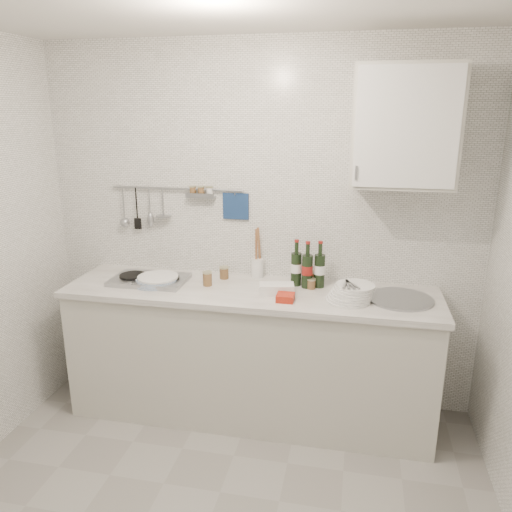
{
  "coord_description": "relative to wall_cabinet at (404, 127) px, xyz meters",
  "views": [
    {
      "loc": [
        0.66,
        -1.89,
        2.05
      ],
      "look_at": [
        0.08,
        0.9,
        1.21
      ],
      "focal_mm": 35.0,
      "sensor_mm": 36.0,
      "label": 1
    }
  ],
  "objects": [
    {
      "name": "jar_c",
      "position": [
        -0.51,
        -0.03,
        -0.99
      ],
      "size": [
        0.06,
        0.06,
        0.07
      ],
      "rotation": [
        0.0,
        0.0,
        0.14
      ],
      "color": "brown",
      "rests_on": "counter"
    },
    {
      "name": "jar_d",
      "position": [
        -1.19,
        -0.11,
        -0.98
      ],
      "size": [
        0.06,
        0.06,
        0.1
      ],
      "rotation": [
        0.0,
        0.0,
        0.39
      ],
      "color": "brown",
      "rests_on": "counter"
    },
    {
      "name": "utensil_crock",
      "position": [
        -0.9,
        0.13,
        -0.95
      ],
      "size": [
        0.09,
        0.09,
        0.36
      ],
      "rotation": [
        0.0,
        0.0,
        -0.14
      ],
      "color": "white",
      "rests_on": "counter"
    },
    {
      "name": "plate_stack_hob",
      "position": [
        -1.54,
        -0.15,
        -1.0
      ],
      "size": [
        0.3,
        0.3,
        0.05
      ],
      "rotation": [
        0.0,
        0.0,
        0.41
      ],
      "color": "#4A71A7",
      "rests_on": "counter"
    },
    {
      "name": "wall_cabinet",
      "position": [
        0.0,
        0.0,
        0.0
      ],
      "size": [
        0.6,
        0.38,
        0.7
      ],
      "color": "#BBB8AC",
      "rests_on": "back_wall"
    },
    {
      "name": "wine_bottles",
      "position": [
        -0.54,
        0.01,
        -0.87
      ],
      "size": [
        0.23,
        0.1,
        0.31
      ],
      "rotation": [
        0.0,
        0.0,
        -0.03
      ],
      "color": "black",
      "rests_on": "counter"
    },
    {
      "name": "wall_rail",
      "position": [
        -1.5,
        0.15,
        -0.52
      ],
      "size": [
        0.98,
        0.09,
        0.34
      ],
      "color": "#93969B",
      "rests_on": "back_wall"
    },
    {
      "name": "butter_dish",
      "position": [
        -0.71,
        -0.17,
        -1.0
      ],
      "size": [
        0.24,
        0.15,
        0.07
      ],
      "primitive_type": "cube",
      "rotation": [
        0.0,
        0.0,
        0.2
      ],
      "color": "white",
      "rests_on": "counter"
    },
    {
      "name": "counter",
      "position": [
        -0.89,
        -0.12,
        -1.52
      ],
      "size": [
        2.44,
        0.64,
        0.96
      ],
      "color": "#BBB8AC",
      "rests_on": "floor"
    },
    {
      "name": "back_wall",
      "position": [
        -0.9,
        0.18,
        -0.7
      ],
      "size": [
        3.0,
        0.02,
        2.5
      ],
      "primitive_type": "cube",
      "color": "silver",
      "rests_on": "floor"
    },
    {
      "name": "jar_a",
      "position": [
        -1.12,
        0.05,
        -0.99
      ],
      "size": [
        0.07,
        0.07,
        0.08
      ],
      "rotation": [
        0.0,
        0.0,
        -0.23
      ],
      "color": "brown",
      "rests_on": "counter"
    },
    {
      "name": "strawberry_punnet",
      "position": [
        -0.64,
        -0.28,
        -1.01
      ],
      "size": [
        0.11,
        0.11,
        0.04
      ],
      "primitive_type": "cube",
      "rotation": [
        0.0,
        0.0,
        -0.0
      ],
      "color": "red",
      "rests_on": "counter"
    },
    {
      "name": "plate_stack_sink",
      "position": [
        -0.25,
        -0.19,
        -0.98
      ],
      "size": [
        0.3,
        0.28,
        0.11
      ],
      "rotation": [
        0.0,
        0.0,
        0.22
      ],
      "color": "white",
      "rests_on": "counter"
    },
    {
      "name": "jar_b",
      "position": [
        -0.51,
        0.04,
        -0.98
      ],
      "size": [
        0.07,
        0.07,
        0.1
      ],
      "rotation": [
        0.0,
        0.0,
        0.05
      ],
      "color": "brown",
      "rests_on": "counter"
    }
  ]
}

